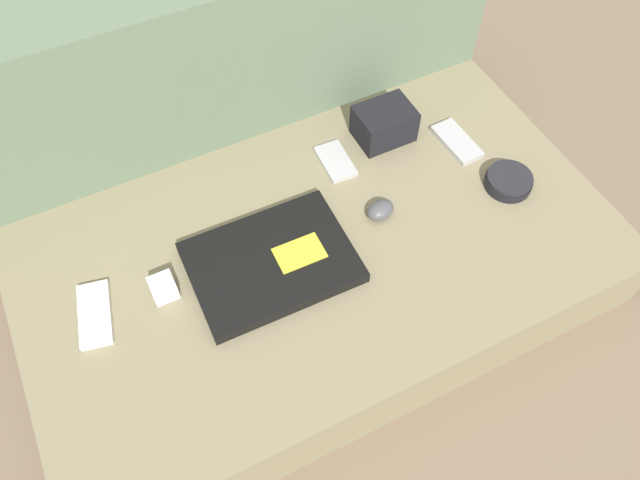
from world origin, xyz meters
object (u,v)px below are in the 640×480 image
Objects in this scene: camera_pouch at (384,123)px; charger_brick at (163,288)px; laptop at (272,263)px; phone_black at (336,161)px; phone_silver at (457,142)px; phone_small at (95,314)px; speaker_puck at (509,181)px; computer_mouse at (380,210)px.

charger_brick is (-0.55, -0.16, -0.02)m from camera_pouch.
charger_brick reaches higher than laptop.
laptop is 0.40m from camera_pouch.
camera_pouch is at bearing 13.26° from phone_black.
phone_black is at bearing 162.97° from phone_silver.
phone_small is at bearing -167.30° from camera_pouch.
camera_pouch is at bearing 124.17° from speaker_puck.
phone_black is at bearing 83.59° from computer_mouse.
camera_pouch is (0.35, 0.20, 0.02)m from laptop.
phone_black is 0.56m from phone_small.
computer_mouse is 0.54× the size of phone_silver.
speaker_puck is 0.70× the size of phone_small.
phone_silver is at bearing -34.67° from camera_pouch.
phone_black is 0.78× the size of phone_small.
phone_black is (-0.02, 0.16, -0.01)m from computer_mouse.
camera_pouch is (-0.13, 0.09, 0.03)m from phone_silver.
camera_pouch reaches higher than computer_mouse.
laptop is 0.28m from phone_black.
phone_small is 0.69m from camera_pouch.
laptop reaches higher than phone_black.
camera_pouch is at bearing 30.51° from laptop.
phone_silver is at bearing -11.66° from phone_black.
phone_black is (-0.29, 0.21, -0.01)m from speaker_puck.
computer_mouse is 0.28m from speaker_puck.
laptop reaches higher than phone_small.
laptop is 2.22× the size of phone_small.
speaker_puck is 0.81× the size of camera_pouch.
laptop is at bearing 175.85° from speaker_puck.
phone_small is 0.13m from charger_brick.
camera_pouch is at bearing 24.27° from phone_small.
camera_pouch reaches higher than charger_brick.
charger_brick reaches higher than phone_black.
camera_pouch reaches higher than speaker_puck.
laptop is at bearing 171.41° from computer_mouse.
phone_small is 2.88× the size of charger_brick.
laptop is 0.33m from phone_small.
phone_black is 0.45m from charger_brick.
laptop is at bearing -139.05° from phone_black.
laptop is 2.86× the size of phone_black.
computer_mouse is at bearing 4.71° from laptop.
computer_mouse reaches higher than speaker_puck.
computer_mouse reaches higher than laptop.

